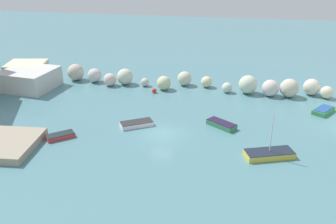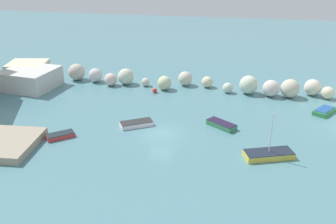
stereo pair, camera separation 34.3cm
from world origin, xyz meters
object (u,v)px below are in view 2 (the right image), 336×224
(moored_boat_1, at_px, (60,135))
(moored_boat_6, at_px, (324,111))
(moored_boat_0, at_px, (269,154))
(moored_boat_3, at_px, (221,125))
(moored_boat_4, at_px, (136,124))
(channel_buoy, at_px, (155,90))

(moored_boat_1, relative_size, moored_boat_6, 0.85)
(moored_boat_0, xyz_separation_m, moored_boat_3, (-4.98, 5.95, -0.03))
(moored_boat_0, height_order, moored_boat_6, moored_boat_0)
(moored_boat_1, xyz_separation_m, moored_boat_3, (16.85, 6.08, 0.06))
(moored_boat_3, bearing_deg, moored_boat_1, 54.74)
(moored_boat_1, xyz_separation_m, moored_boat_4, (7.24, 4.50, 0.01))
(moored_boat_0, distance_m, moored_boat_1, 21.84)
(moored_boat_6, bearing_deg, moored_boat_4, -35.27)
(channel_buoy, relative_size, moored_boat_1, 0.22)
(moored_boat_0, xyz_separation_m, moored_boat_1, (-21.84, -0.13, -0.09))
(moored_boat_1, distance_m, moored_boat_4, 8.52)
(channel_buoy, distance_m, moored_boat_0, 21.52)
(moored_boat_0, relative_size, moored_boat_1, 1.67)
(moored_boat_0, relative_size, moored_boat_4, 1.29)
(channel_buoy, relative_size, moored_boat_3, 0.19)
(moored_boat_1, bearing_deg, moored_boat_4, -8.44)
(channel_buoy, xyz_separation_m, moored_boat_0, (15.04, -15.40, -0.00))
(channel_buoy, bearing_deg, moored_boat_4, -87.72)
(moored_boat_6, bearing_deg, channel_buoy, -63.10)
(channel_buoy, height_order, moored_boat_4, channel_buoy)
(moored_boat_3, xyz_separation_m, moored_boat_6, (12.23, 6.51, -0.02))
(moored_boat_6, bearing_deg, moored_boat_1, -32.19)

